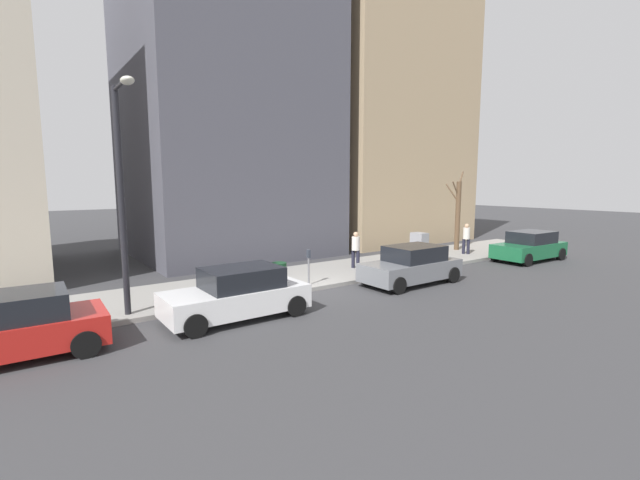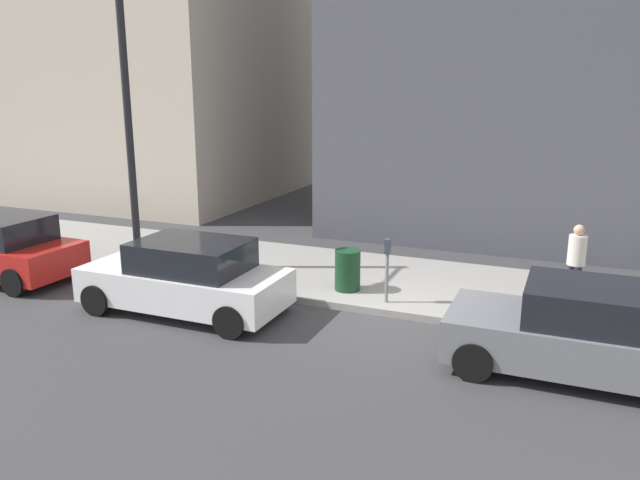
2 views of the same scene
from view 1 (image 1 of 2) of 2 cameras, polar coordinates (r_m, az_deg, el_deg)
name	(u,v)px [view 1 (image 1 of 2)]	position (r m, az deg, el deg)	size (l,w,h in m)	color
ground_plane	(320,290)	(16.14, -0.06, -6.72)	(120.00, 120.00, 0.00)	#38383A
sidewalk	(291,279)	(17.74, -3.84, -5.18)	(4.00, 36.00, 0.15)	gray
parked_car_green	(530,247)	(24.61, 26.16, -0.79)	(2.05, 4.26, 1.52)	#196038
parked_car_grey	(412,266)	(17.42, 12.12, -3.35)	(1.93, 4.21, 1.52)	slate
parked_car_white	(238,294)	(12.98, -10.94, -7.08)	(1.93, 4.21, 1.52)	white
parked_car_red	(5,329)	(12.13, -36.43, -9.51)	(2.00, 4.24, 1.52)	red
parking_meter	(309,263)	(16.18, -1.53, -3.14)	(0.14, 0.10, 1.35)	slate
utility_box	(419,248)	(21.55, 13.07, -0.99)	(0.83, 0.61, 1.43)	#A8A399
streetlamp	(122,182)	(13.23, -24.88, 7.00)	(1.97, 0.32, 6.50)	black
bare_tree	(458,214)	(25.88, 17.88, 3.34)	(0.91, 1.50, 4.52)	brown
trash_bin	(279,275)	(16.09, -5.46, -4.60)	(0.56, 0.56, 0.90)	#14381E
pedestrian_near_meter	(466,237)	(24.59, 18.93, 0.40)	(0.36, 0.36, 1.66)	#1E1E2D
pedestrian_midblock	(356,248)	(19.44, 4.78, -1.02)	(0.38, 0.36, 1.66)	#1E1E2D
office_tower_left	(370,121)	(32.08, 6.71, 15.52)	(10.64, 10.64, 16.88)	tan
office_block_center	(223,57)	(26.22, -12.79, 22.64)	(10.00, 10.00, 21.76)	#4C4C56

